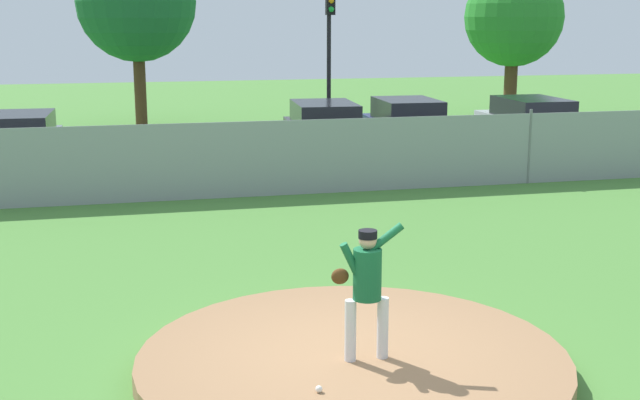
# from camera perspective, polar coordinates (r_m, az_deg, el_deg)

# --- Properties ---
(ground_plane) EXTENTS (80.00, 80.00, 0.00)m
(ground_plane) POSITION_cam_1_polar(r_m,az_deg,el_deg) (15.51, -3.74, -2.84)
(ground_plane) COLOR #4C8438
(asphalt_strip) EXTENTS (44.00, 7.00, 0.01)m
(asphalt_strip) POSITION_cam_1_polar(r_m,az_deg,el_deg) (23.74, -7.22, 2.41)
(asphalt_strip) COLOR #2B2B2D
(asphalt_strip) RESTS_ON ground_plane
(pitchers_mound) EXTENTS (4.99, 4.99, 0.25)m
(pitchers_mound) POSITION_cam_1_polar(r_m,az_deg,el_deg) (9.92, 2.23, -11.00)
(pitchers_mound) COLOR #99704C
(pitchers_mound) RESTS_ON ground_plane
(pitcher_youth) EXTENTS (0.82, 0.32, 1.58)m
(pitcher_youth) POSITION_cam_1_polar(r_m,az_deg,el_deg) (9.40, 3.15, -5.51)
(pitcher_youth) COLOR silver
(pitcher_youth) RESTS_ON pitchers_mound
(baseball) EXTENTS (0.07, 0.07, 0.07)m
(baseball) POSITION_cam_1_polar(r_m,az_deg,el_deg) (8.90, -0.08, -12.69)
(baseball) COLOR white
(baseball) RESTS_ON pitchers_mound
(chainlink_fence) EXTENTS (36.57, 0.07, 1.84)m
(chainlink_fence) POSITION_cam_1_polar(r_m,az_deg,el_deg) (19.19, -5.80, 2.72)
(chainlink_fence) COLOR gray
(chainlink_fence) RESTS_ON ground_plane
(parked_car_navy) EXTENTS (1.97, 4.25, 1.69)m
(parked_car_navy) POSITION_cam_1_polar(r_m,az_deg,el_deg) (25.05, 5.91, 4.80)
(parked_car_navy) COLOR #161E4C
(parked_car_navy) RESTS_ON ground_plane
(parked_car_slate) EXTENTS (1.88, 4.41, 1.56)m
(parked_car_slate) POSITION_cam_1_polar(r_m,az_deg,el_deg) (23.68, -19.55, 3.60)
(parked_car_slate) COLOR slate
(parked_car_slate) RESTS_ON ground_plane
(parked_car_silver) EXTENTS (1.91, 4.47, 1.67)m
(parked_car_silver) POSITION_cam_1_polar(r_m,az_deg,el_deg) (26.23, 14.13, 4.84)
(parked_car_silver) COLOR #B7BABF
(parked_car_silver) RESTS_ON ground_plane
(parked_car_charcoal) EXTENTS (2.13, 4.61, 1.67)m
(parked_car_charcoal) POSITION_cam_1_polar(r_m,az_deg,el_deg) (24.14, 0.30, 4.58)
(parked_car_charcoal) COLOR #232328
(parked_car_charcoal) RESTS_ON ground_plane
(traffic_cone_orange) EXTENTS (0.40, 0.40, 0.55)m
(traffic_cone_orange) POSITION_cam_1_polar(r_m,az_deg,el_deg) (21.60, -7.68, 2.10)
(traffic_cone_orange) COLOR orange
(traffic_cone_orange) RESTS_ON asphalt_strip
(traffic_light_far) EXTENTS (0.28, 0.46, 5.00)m
(traffic_light_far) POSITION_cam_1_polar(r_m,az_deg,el_deg) (27.82, 0.65, 11.00)
(traffic_light_far) COLOR black
(traffic_light_far) RESTS_ON ground_plane
(tree_tall_centre) EXTENTS (4.42, 4.42, 6.80)m
(tree_tall_centre) POSITION_cam_1_polar(r_m,az_deg,el_deg) (32.71, -12.34, 12.95)
(tree_tall_centre) COLOR #4C331E
(tree_tall_centre) RESTS_ON ground_plane
(tree_broad_right) EXTENTS (3.99, 3.99, 6.04)m
(tree_broad_right) POSITION_cam_1_polar(r_m,az_deg,el_deg) (35.64, 12.99, 11.95)
(tree_broad_right) COLOR #4C331E
(tree_broad_right) RESTS_ON ground_plane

